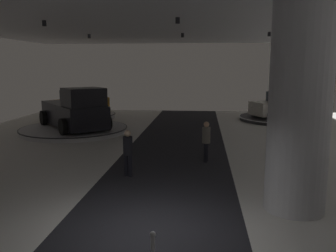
{
  "coord_description": "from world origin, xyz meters",
  "views": [
    {
      "loc": [
        1.15,
        -7.33,
        3.7
      ],
      "look_at": [
        -0.17,
        6.11,
        1.4
      ],
      "focal_mm": 37.87,
      "sensor_mm": 36.0,
      "label": 1
    }
  ],
  "objects_px": {
    "column_right": "(300,104)",
    "visitor_walking_far": "(128,150)",
    "display_platform_deep_right": "(281,118)",
    "display_car_deep_right": "(283,106)",
    "display_car_deep_left": "(79,103)",
    "visitor_walking_near": "(206,139)",
    "display_platform_deep_left": "(80,115)",
    "display_platform_far_left": "(74,130)",
    "pickup_truck_far_left": "(75,112)"
  },
  "relations": [
    {
      "from": "display_platform_deep_left",
      "to": "pickup_truck_far_left",
      "type": "bearing_deg",
      "value": -72.68
    },
    {
      "from": "column_right",
      "to": "display_platform_far_left",
      "type": "bearing_deg",
      "value": 133.95
    },
    {
      "from": "display_platform_far_left",
      "to": "pickup_truck_far_left",
      "type": "xyz_separation_m",
      "value": [
        0.2,
        -0.25,
        1.06
      ]
    },
    {
      "from": "display_car_deep_left",
      "to": "pickup_truck_far_left",
      "type": "bearing_deg",
      "value": -72.46
    },
    {
      "from": "display_car_deep_right",
      "to": "visitor_walking_far",
      "type": "relative_size",
      "value": 2.87
    },
    {
      "from": "display_platform_deep_left",
      "to": "visitor_walking_near",
      "type": "xyz_separation_m",
      "value": [
        8.92,
        -10.99,
        0.73
      ]
    },
    {
      "from": "pickup_truck_far_left",
      "to": "visitor_walking_near",
      "type": "bearing_deg",
      "value": -36.49
    },
    {
      "from": "display_platform_deep_left",
      "to": "display_platform_deep_right",
      "type": "height_order",
      "value": "display_platform_deep_left"
    },
    {
      "from": "visitor_walking_far",
      "to": "visitor_walking_near",
      "type": "bearing_deg",
      "value": 38.62
    },
    {
      "from": "column_right",
      "to": "visitor_walking_far",
      "type": "relative_size",
      "value": 3.46
    },
    {
      "from": "display_car_deep_left",
      "to": "visitor_walking_near",
      "type": "bearing_deg",
      "value": -50.82
    },
    {
      "from": "display_platform_far_left",
      "to": "display_platform_deep_right",
      "type": "xyz_separation_m",
      "value": [
        12.6,
        5.69,
        -0.01
      ]
    },
    {
      "from": "display_platform_deep_right",
      "to": "display_car_deep_right",
      "type": "bearing_deg",
      "value": 23.82
    },
    {
      "from": "display_platform_deep_right",
      "to": "visitor_walking_near",
      "type": "bearing_deg",
      "value": -115.08
    },
    {
      "from": "display_car_deep_left",
      "to": "display_platform_deep_left",
      "type": "bearing_deg",
      "value": 60.13
    },
    {
      "from": "display_platform_deep_right",
      "to": "display_car_deep_right",
      "type": "relative_size",
      "value": 1.26
    },
    {
      "from": "display_platform_deep_left",
      "to": "display_platform_far_left",
      "type": "height_order",
      "value": "display_platform_deep_left"
    },
    {
      "from": "display_platform_far_left",
      "to": "display_car_deep_right",
      "type": "xyz_separation_m",
      "value": [
        12.63,
        5.7,
        0.86
      ]
    },
    {
      "from": "column_right",
      "to": "display_platform_deep_right",
      "type": "relative_size",
      "value": 0.95
    },
    {
      "from": "display_car_deep_left",
      "to": "display_car_deep_right",
      "type": "bearing_deg",
      "value": 1.08
    },
    {
      "from": "display_platform_deep_left",
      "to": "display_platform_deep_right",
      "type": "relative_size",
      "value": 0.87
    },
    {
      "from": "display_car_deep_right",
      "to": "visitor_walking_far",
      "type": "bearing_deg",
      "value": -120.68
    },
    {
      "from": "pickup_truck_far_left",
      "to": "visitor_walking_far",
      "type": "relative_size",
      "value": 3.42
    },
    {
      "from": "display_platform_deep_right",
      "to": "visitor_walking_far",
      "type": "xyz_separation_m",
      "value": [
        -7.88,
        -13.32,
        0.77
      ]
    },
    {
      "from": "column_right",
      "to": "display_car_deep_left",
      "type": "xyz_separation_m",
      "value": [
        -11.19,
        15.39,
        -1.67
      ]
    },
    {
      "from": "display_platform_far_left",
      "to": "visitor_walking_near",
      "type": "height_order",
      "value": "visitor_walking_near"
    },
    {
      "from": "visitor_walking_near",
      "to": "display_platform_deep_left",
      "type": "bearing_deg",
      "value": 129.07
    },
    {
      "from": "display_platform_deep_right",
      "to": "display_car_deep_right",
      "type": "xyz_separation_m",
      "value": [
        0.03,
        0.01,
        0.87
      ]
    },
    {
      "from": "column_right",
      "to": "visitor_walking_near",
      "type": "relative_size",
      "value": 3.46
    },
    {
      "from": "display_platform_far_left",
      "to": "pickup_truck_far_left",
      "type": "distance_m",
      "value": 1.1
    },
    {
      "from": "display_platform_deep_left",
      "to": "pickup_truck_far_left",
      "type": "xyz_separation_m",
      "value": [
        1.78,
        -5.71,
        1.04
      ]
    },
    {
      "from": "display_car_deep_left",
      "to": "display_platform_far_left",
      "type": "bearing_deg",
      "value": -73.67
    },
    {
      "from": "display_platform_far_left",
      "to": "display_car_deep_right",
      "type": "relative_size",
      "value": 1.3
    },
    {
      "from": "column_right",
      "to": "visitor_walking_near",
      "type": "distance_m",
      "value": 5.29
    },
    {
      "from": "visitor_walking_far",
      "to": "display_car_deep_left",
      "type": "bearing_deg",
      "value": 115.76
    },
    {
      "from": "display_platform_far_left",
      "to": "display_car_deep_right",
      "type": "bearing_deg",
      "value": 24.31
    },
    {
      "from": "column_right",
      "to": "visitor_walking_near",
      "type": "bearing_deg",
      "value": 116.96
    },
    {
      "from": "column_right",
      "to": "display_car_deep_right",
      "type": "xyz_separation_m",
      "value": [
        3.03,
        15.66,
        -1.74
      ]
    },
    {
      "from": "display_platform_deep_left",
      "to": "display_car_deep_right",
      "type": "relative_size",
      "value": 1.1
    },
    {
      "from": "display_platform_deep_right",
      "to": "visitor_walking_far",
      "type": "height_order",
      "value": "visitor_walking_far"
    },
    {
      "from": "display_platform_deep_left",
      "to": "visitor_walking_far",
      "type": "relative_size",
      "value": 3.17
    },
    {
      "from": "display_platform_deep_right",
      "to": "display_platform_deep_left",
      "type": "bearing_deg",
      "value": -179.08
    },
    {
      "from": "column_right",
      "to": "display_car_deep_left",
      "type": "relative_size",
      "value": 1.21
    },
    {
      "from": "column_right",
      "to": "visitor_walking_far",
      "type": "distance_m",
      "value": 5.71
    },
    {
      "from": "column_right",
      "to": "display_platform_deep_left",
      "type": "bearing_deg",
      "value": 125.93
    },
    {
      "from": "display_car_deep_left",
      "to": "visitor_walking_far",
      "type": "distance_m",
      "value": 14.51
    },
    {
      "from": "pickup_truck_far_left",
      "to": "visitor_walking_near",
      "type": "xyz_separation_m",
      "value": [
        7.14,
        -5.28,
        -0.31
      ]
    },
    {
      "from": "pickup_truck_far_left",
      "to": "visitor_walking_near",
      "type": "distance_m",
      "value": 8.89
    },
    {
      "from": "display_car_deep_right",
      "to": "display_platform_deep_left",
      "type": "bearing_deg",
      "value": -179.03
    },
    {
      "from": "pickup_truck_far_left",
      "to": "visitor_walking_far",
      "type": "distance_m",
      "value": 8.66
    }
  ]
}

